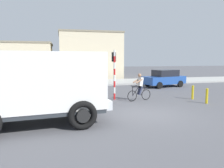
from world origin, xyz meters
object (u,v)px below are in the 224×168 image
at_px(car_white_mid, 164,78).
at_px(pedestrian_near_kerb, 54,82).
at_px(bollard_far, 193,92).
at_px(traffic_light_pole, 114,68).
at_px(car_red_near, 34,82).
at_px(truck_foreground, 36,83).
at_px(cyclist, 139,87).
at_px(bollard_near, 207,96).

xyz_separation_m(car_white_mid, pedestrian_near_kerb, (-10.02, -1.01, 0.03)).
xyz_separation_m(car_white_mid, bollard_far, (-1.12, -6.14, -0.37)).
height_order(traffic_light_pole, car_white_mid, traffic_light_pole).
height_order(car_red_near, bollard_far, car_red_near).
distance_m(truck_foreground, car_white_mid, 14.11).
height_order(cyclist, traffic_light_pole, traffic_light_pole).
height_order(car_white_mid, bollard_far, car_white_mid).
xyz_separation_m(cyclist, car_white_mid, (4.68, 5.80, -0.05)).
xyz_separation_m(car_red_near, bollard_far, (10.45, -5.48, -0.37)).
bearing_deg(car_white_mid, traffic_light_pole, -141.02).
bearing_deg(car_red_near, pedestrian_near_kerb, -12.66).
height_order(truck_foreground, car_red_near, truck_foreground).
bearing_deg(bollard_near, car_white_mid, 81.58).
distance_m(car_red_near, bollard_far, 11.81).
bearing_deg(cyclist, car_white_mid, 51.07).
xyz_separation_m(car_red_near, bollard_near, (10.45, -6.88, -0.37)).
relative_size(truck_foreground, bollard_near, 6.27).
distance_m(car_white_mid, bollard_far, 6.25).
distance_m(car_red_near, bollard_near, 12.52).
height_order(cyclist, car_white_mid, cyclist).
bearing_deg(traffic_light_pole, bollard_far, -13.43).
xyz_separation_m(cyclist, traffic_light_pole, (-1.43, 0.85, 1.20)).
relative_size(car_red_near, car_white_mid, 0.94).
height_order(pedestrian_near_kerb, bollard_near, pedestrian_near_kerb).
height_order(truck_foreground, pedestrian_near_kerb, truck_foreground).
distance_m(truck_foreground, bollard_far, 9.96).
bearing_deg(truck_foreground, cyclist, 32.55).
bearing_deg(truck_foreground, car_red_near, 97.40).
distance_m(cyclist, pedestrian_near_kerb, 7.17).
bearing_deg(bollard_far, cyclist, 174.47).
distance_m(truck_foreground, car_red_near, 8.91).
height_order(car_red_near, bollard_near, car_red_near).
height_order(pedestrian_near_kerb, bollard_far, pedestrian_near_kerb).
relative_size(car_white_mid, pedestrian_near_kerb, 2.65).
relative_size(traffic_light_pole, car_white_mid, 0.75).
height_order(cyclist, pedestrian_near_kerb, cyclist).
height_order(car_red_near, car_white_mid, same).
relative_size(truck_foreground, bollard_far, 6.27).
bearing_deg(car_white_mid, bollard_near, -98.42).
height_order(traffic_light_pole, pedestrian_near_kerb, traffic_light_pole).
bearing_deg(cyclist, truck_foreground, -147.45).
distance_m(pedestrian_near_kerb, bollard_far, 10.28).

